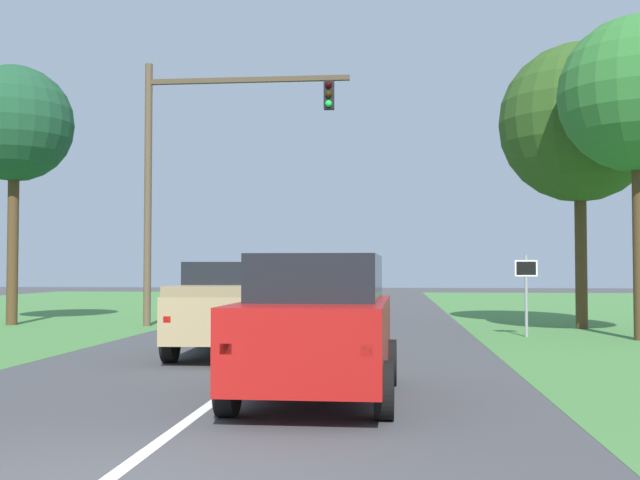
{
  "coord_description": "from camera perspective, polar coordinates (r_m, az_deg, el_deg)",
  "views": [
    {
      "loc": [
        2.49,
        -6.24,
        1.84
      ],
      "look_at": [
        0.62,
        13.34,
        2.56
      ],
      "focal_mm": 43.89,
      "sensor_mm": 36.0,
      "label": 1
    }
  ],
  "objects": [
    {
      "name": "pickup_truck_lead",
      "position": [
        16.85,
        -6.31,
        -4.94
      ],
      "size": [
        2.37,
        4.99,
        1.98
      ],
      "color": "tan",
      "rests_on": "ground_plane"
    },
    {
      "name": "extra_tree_2",
      "position": [
        27.97,
        -21.38,
        7.83
      ],
      "size": [
        3.83,
        3.83,
        8.56
      ],
      "color": "#4C351E",
      "rests_on": "ground_plane"
    },
    {
      "name": "traffic_light",
      "position": [
        25.57,
        -9.05,
        6.13
      ],
      "size": [
        6.65,
        0.4,
        8.49
      ],
      "color": "brown",
      "rests_on": "ground_plane"
    },
    {
      "name": "ground_plane",
      "position": [
        16.55,
        -3.27,
        -8.49
      ],
      "size": [
        120.0,
        120.0,
        0.0
      ],
      "primitive_type": "plane",
      "color": "#424244"
    },
    {
      "name": "red_suv_near",
      "position": [
        11.17,
        -0.11,
        -6.09
      ],
      "size": [
        2.23,
        4.63,
        2.04
      ],
      "color": "#9E1411",
      "rests_on": "ground_plane"
    },
    {
      "name": "extra_tree_1",
      "position": [
        22.25,
        22.15,
        9.76
      ],
      "size": [
        4.06,
        4.06,
        8.42
      ],
      "color": "#4C351E",
      "rests_on": "ground_plane"
    },
    {
      "name": "keep_moving_sign",
      "position": [
        21.86,
        14.8,
        -3.15
      ],
      "size": [
        0.6,
        0.09,
        2.2
      ],
      "color": "gray",
      "rests_on": "ground_plane"
    },
    {
      "name": "oak_tree_right",
      "position": [
        25.71,
        18.39,
        8.08
      ],
      "size": [
        4.92,
        4.92,
        8.82
      ],
      "color": "#4C351E",
      "rests_on": "ground_plane"
    }
  ]
}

